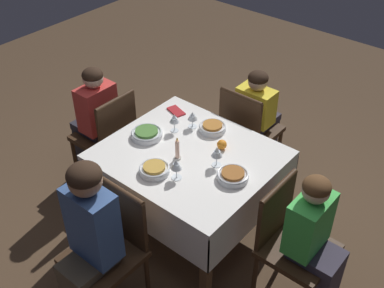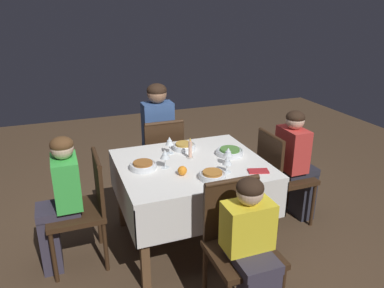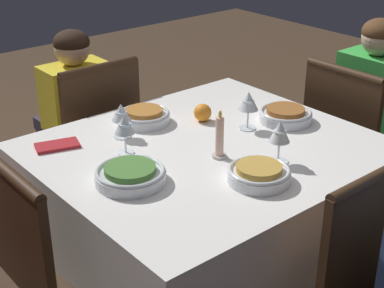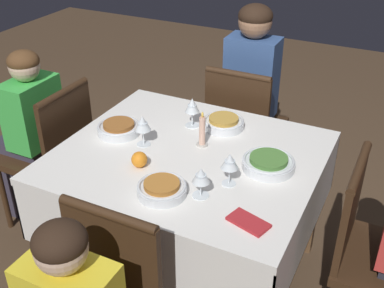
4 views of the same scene
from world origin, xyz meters
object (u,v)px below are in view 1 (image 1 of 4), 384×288
person_child_red (93,118)px  bowl_north (212,127)px  napkin_red_folded (176,111)px  chair_west (108,134)px  wine_glass_north (193,116)px  chair_north (247,128)px  wine_glass_east (217,152)px  person_child_green (315,243)px  person_child_yellow (259,115)px  chair_east (290,239)px  wine_glass_west (174,119)px  bowl_east (233,175)px  bowl_south (154,169)px  dining_table (189,165)px  person_adult_denim (88,239)px  wine_glass_south (176,165)px  chair_south (110,245)px  candle_centerpiece (177,151)px  orange_fruit (222,145)px

person_child_red → bowl_north: person_child_red is taller
napkin_red_folded → chair_west: bearing=-141.9°
bowl_north → wine_glass_north: size_ratio=1.52×
chair_west → chair_north: bearing=133.9°
wine_glass_east → person_child_green: bearing=-4.2°
person_child_yellow → chair_east: bearing=131.9°
wine_glass_west → chair_west: bearing=-166.4°
bowl_east → chair_west: bearing=179.2°
bowl_south → wine_glass_west: 0.49m
bowl_south → bowl_north: 0.62m
person_child_yellow → person_child_red: bearing=44.3°
bowl_east → person_child_red: bearing=179.3°
person_child_red → bowl_north: bearing=108.6°
dining_table → bowl_east: bearing=-3.2°
dining_table → wine_glass_east: bearing=5.6°
bowl_east → bowl_north: bearing=141.5°
person_adult_denim → person_child_red: bearing=138.2°
person_child_red → wine_glass_east: (1.24, 0.03, 0.25)m
bowl_north → wine_glass_west: 0.29m
wine_glass_south → chair_east: bearing=15.6°
chair_south → wine_glass_east: bearing=76.3°
chair_north → napkin_red_folded: chair_north is taller
person_child_green → person_child_yellow: 1.44m
bowl_south → wine_glass_north: size_ratio=1.55×
chair_north → wine_glass_south: chair_north is taller
bowl_east → candle_centerpiece: (-0.41, -0.07, 0.04)m
bowl_south → orange_fruit: size_ratio=2.89×
wine_glass_south → candle_centerpiece: bearing=129.5°
person_child_yellow → wine_glass_south: size_ratio=6.52×
chair_south → chair_north: bearing=92.2°
chair_south → person_child_red: bearing=143.2°
person_child_yellow → wine_glass_south: 1.24m
person_child_yellow → bowl_north: person_child_yellow is taller
bowl_east → orange_fruit: bearing=139.4°
chair_east → candle_centerpiece: candle_centerpiece is taller
person_child_red → wine_glass_south: person_child_red is taller
chair_south → chair_east: (0.83, 0.75, 0.00)m
chair_south → orange_fruit: (0.11, 0.97, 0.26)m
dining_table → chair_east: (0.85, -0.04, -0.13)m
person_child_red → chair_south: bearing=53.2°
person_adult_denim → person_child_yellow: (-0.06, 1.89, -0.14)m
dining_table → person_child_yellow: 0.96m
person_child_yellow → chair_west: bearing=49.4°
wine_glass_south → wine_glass_east: 0.29m
chair_east → person_child_red: person_child_red is taller
bowl_north → wine_glass_west: wine_glass_west is taller
chair_north → person_adult_denim: 1.73m
person_child_green → orange_fruit: person_child_green is taller
person_child_green → bowl_north: person_child_green is taller
dining_table → orange_fruit: orange_fruit is taller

